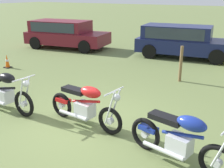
{
  "coord_description": "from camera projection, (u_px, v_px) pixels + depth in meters",
  "views": [
    {
      "loc": [
        3.29,
        -4.4,
        2.84
      ],
      "look_at": [
        0.16,
        1.0,
        0.74
      ],
      "focal_mm": 43.81,
      "sensor_mm": 36.0,
      "label": 1
    }
  ],
  "objects": [
    {
      "name": "motorcycle_blue",
      "position": [
        180.0,
        139.0,
        4.62
      ],
      "size": [
        1.98,
        0.75,
        1.02
      ],
      "rotation": [
        0.0,
        0.0,
        -0.22
      ],
      "color": "black",
      "rests_on": "ground"
    },
    {
      "name": "ground_plane",
      "position": [
        83.0,
        127.0,
        6.08
      ],
      "size": [
        120.0,
        120.0,
        0.0
      ],
      "primitive_type": "plane",
      "color": "olive"
    },
    {
      "name": "fence_post_wooden",
      "position": [
        181.0,
        64.0,
        9.0
      ],
      "size": [
        0.1,
        0.1,
        1.19
      ],
      "primitive_type": "cylinder",
      "color": "brown",
      "rests_on": "ground"
    },
    {
      "name": "motorcycle_red",
      "position": [
        85.0,
        105.0,
        6.0
      ],
      "size": [
        2.03,
        0.64,
        1.02
      ],
      "rotation": [
        0.0,
        0.0,
        -0.11
      ],
      "color": "black",
      "rests_on": "ground"
    },
    {
      "name": "car_navy",
      "position": [
        181.0,
        39.0,
        12.32
      ],
      "size": [
        4.42,
        2.22,
        1.43
      ],
      "rotation": [
        0.0,
        0.0,
        0.12
      ],
      "color": "#161E4C",
      "rests_on": "ground"
    },
    {
      "name": "car_burgundy",
      "position": [
        64.0,
        32.0,
        14.43
      ],
      "size": [
        4.49,
        2.42,
        1.43
      ],
      "rotation": [
        0.0,
        0.0,
        0.15
      ],
      "color": "maroon",
      "rests_on": "ground"
    },
    {
      "name": "motorcycle_black",
      "position": [
        4.0,
        91.0,
        6.8
      ],
      "size": [
        2.13,
        0.64,
        1.02
      ],
      "rotation": [
        0.0,
        0.0,
        -0.06
      ],
      "color": "black",
      "rests_on": "ground"
    },
    {
      "name": "traffic_cone",
      "position": [
        7.0,
        62.0,
        10.76
      ],
      "size": [
        0.25,
        0.25,
        0.53
      ],
      "color": "#EA590F",
      "rests_on": "ground"
    }
  ]
}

